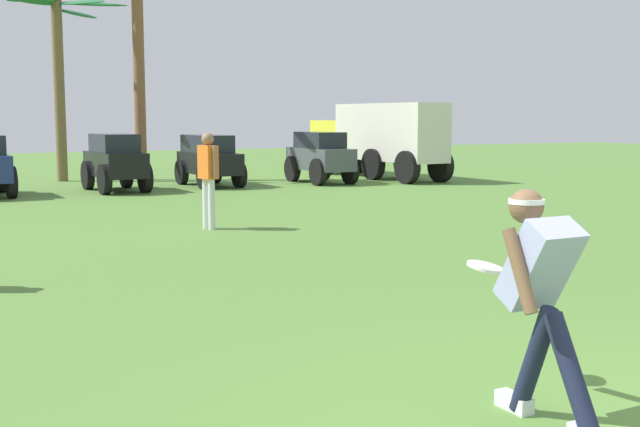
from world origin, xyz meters
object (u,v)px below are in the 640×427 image
parked_car_slot_c (115,161)px  palm_tree_left_of_centre (60,61)px  teammate_near_sideline (208,171)px  frisbee_in_flight (485,267)px  parked_car_slot_d (209,159)px  box_truck (379,136)px  palm_tree_right_of_centre (137,37)px  parked_car_slot_e (320,156)px  frisbee_thrower (540,292)px

parked_car_slot_c → palm_tree_left_of_centre: bearing=99.6°
teammate_near_sideline → parked_car_slot_c: 7.44m
parked_car_slot_c → frisbee_in_flight: bearing=-93.2°
parked_car_slot_d → box_truck: 5.49m
parked_car_slot_d → palm_tree_left_of_centre: palm_tree_left_of_centre is taller
frisbee_in_flight → palm_tree_left_of_centre: 19.42m
parked_car_slot_d → palm_tree_right_of_centre: bearing=111.7°
parked_car_slot_e → palm_tree_left_of_centre: palm_tree_left_of_centre is taller
parked_car_slot_c → palm_tree_right_of_centre: (1.42, 3.19, 3.31)m
teammate_near_sideline → parked_car_slot_c: size_ratio=0.65×
parked_car_slot_c → palm_tree_left_of_centre: palm_tree_left_of_centre is taller
teammate_near_sideline → parked_car_slot_c: teammate_near_sideline is taller
parked_car_slot_d → box_truck: box_truck is taller
parked_car_slot_d → palm_tree_left_of_centre: (-3.17, 3.36, 2.65)m
parked_car_slot_d → parked_car_slot_e: parked_car_slot_e is taller
parked_car_slot_d → frisbee_in_flight: bearing=-102.1°
teammate_near_sideline → parked_car_slot_d: teammate_near_sideline is taller
palm_tree_right_of_centre → parked_car_slot_e: bearing=-37.5°
box_truck → parked_car_slot_e: bearing=-160.2°
parked_car_slot_e → frisbee_thrower: bearing=-112.3°
parked_car_slot_e → palm_tree_right_of_centre: 6.24m
teammate_near_sideline → parked_car_slot_c: (0.12, 7.44, -0.20)m
palm_tree_right_of_centre → frisbee_in_flight: bearing=-97.0°
frisbee_in_flight → palm_tree_right_of_centre: size_ratio=0.05×
parked_car_slot_c → parked_car_slot_e: 5.62m
teammate_near_sideline → parked_car_slot_d: bearing=71.3°
parked_car_slot_e → palm_tree_right_of_centre: bearing=142.5°
parked_car_slot_d → box_truck: (5.45, 0.44, 0.51)m
box_truck → frisbee_thrower: bearing=-117.9°
parked_car_slot_c → frisbee_thrower: bearing=-93.7°
frisbee_in_flight → parked_car_slot_d: 16.24m
teammate_near_sideline → parked_car_slot_e: size_ratio=0.66×
palm_tree_right_of_centre → parked_car_slot_d: bearing=-68.3°
box_truck → frisbee_in_flight: bearing=-118.4°
frisbee_in_flight → box_truck: 18.57m
box_truck → palm_tree_left_of_centre: (-8.62, 2.92, 2.14)m
parked_car_slot_d → palm_tree_left_of_centre: size_ratio=0.46×
box_truck → palm_tree_left_of_centre: palm_tree_left_of_centre is taller
frisbee_thrower → parked_car_slot_d: frisbee_thrower is taller
parked_car_slot_c → parked_car_slot_e: (5.62, -0.02, 0.00)m
teammate_near_sideline → parked_car_slot_e: 9.38m
frisbee_thrower → palm_tree_left_of_centre: bearing=88.8°
box_truck → palm_tree_right_of_centre: (-6.56, 2.36, 2.82)m
frisbee_in_flight → parked_car_slot_d: bearing=77.9°
frisbee_thrower → frisbee_in_flight: size_ratio=3.88×
frisbee_in_flight → parked_car_slot_e: size_ratio=0.15×
parked_car_slot_d → parked_car_slot_e: (3.08, -0.41, 0.02)m
parked_car_slot_c → palm_tree_right_of_centre: 4.81m
box_truck → palm_tree_left_of_centre: bearing=161.3°
parked_car_slot_c → parked_car_slot_d: parked_car_slot_c is taller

